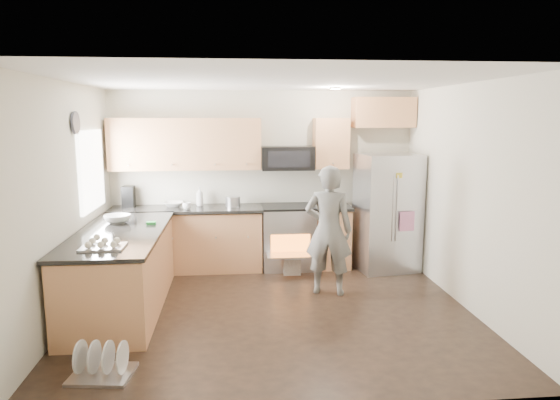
{
  "coord_description": "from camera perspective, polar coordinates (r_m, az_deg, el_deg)",
  "views": [
    {
      "loc": [
        -0.44,
        -5.46,
        2.21
      ],
      "look_at": [
        0.12,
        0.5,
        1.22
      ],
      "focal_mm": 32.0,
      "sensor_mm": 36.0,
      "label": 1
    }
  ],
  "objects": [
    {
      "name": "peninsula",
      "position": [
        6.11,
        -17.65,
        -7.63
      ],
      "size": [
        0.96,
        2.36,
        1.03
      ],
      "color": "#BF7D4C",
      "rests_on": "ground"
    },
    {
      "name": "ground",
      "position": [
        5.91,
        -0.71,
        -12.53
      ],
      "size": [
        4.5,
        4.5,
        0.0
      ],
      "primitive_type": "plane",
      "color": "black",
      "rests_on": "ground"
    },
    {
      "name": "room_shell",
      "position": [
        5.52,
        -1.14,
        3.86
      ],
      "size": [
        4.54,
        4.04,
        2.62
      ],
      "color": "beige",
      "rests_on": "ground"
    },
    {
      "name": "back_cabinet_run",
      "position": [
        7.32,
        -6.4,
        -0.43
      ],
      "size": [
        4.45,
        0.64,
        2.5
      ],
      "color": "#BF7D4C",
      "rests_on": "ground"
    },
    {
      "name": "dish_rack",
      "position": [
        4.79,
        -19.68,
        -17.5
      ],
      "size": [
        0.56,
        0.47,
        0.32
      ],
      "rotation": [
        0.0,
        0.0,
        -0.13
      ],
      "color": "#B7B7BC",
      "rests_on": "ground"
    },
    {
      "name": "refrigerator",
      "position": [
        7.39,
        12.16,
        -1.42
      ],
      "size": [
        0.91,
        0.76,
        1.69
      ],
      "rotation": [
        0.0,
        0.0,
        0.15
      ],
      "color": "#B7B7BC",
      "rests_on": "ground"
    },
    {
      "name": "person",
      "position": [
        6.27,
        5.56,
        -3.47
      ],
      "size": [
        0.68,
        0.54,
        1.63
      ],
      "primitive_type": "imported",
      "rotation": [
        0.0,
        0.0,
        2.85
      ],
      "color": "slate",
      "rests_on": "ground"
    },
    {
      "name": "stove_range",
      "position": [
        7.36,
        0.93,
        -2.59
      ],
      "size": [
        0.76,
        0.97,
        1.79
      ],
      "color": "#B7B7BC",
      "rests_on": "ground"
    }
  ]
}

